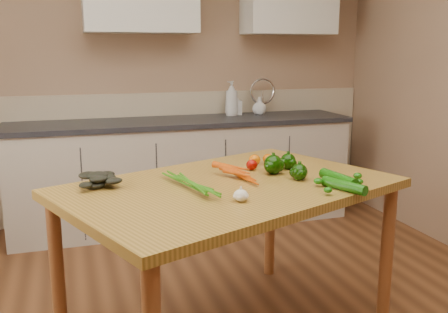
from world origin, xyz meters
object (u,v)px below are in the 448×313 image
pepper_c (299,172)px  tomato_b (255,160)px  carrot_bunch (223,174)px  table (230,202)px  tomato_c (268,159)px  zucchini_b (344,186)px  soap_bottle_b (237,104)px  pepper_b (288,161)px  pepper_a (273,165)px  tomato_a (252,165)px  soap_bottle_a (232,98)px  leafy_greens (97,176)px  zucchini_a (338,178)px  soap_bottle_c (259,106)px  garlic_bulb (241,195)px

pepper_c → tomato_b: pepper_c is taller
carrot_bunch → table: bearing=-78.9°
carrot_bunch → tomato_c: bearing=18.0°
tomato_b → zucchini_b: (0.20, -0.61, -0.01)m
soap_bottle_b → pepper_b: (-0.32, -1.78, -0.12)m
pepper_a → pepper_b: pepper_a is taller
pepper_b → tomato_a: bearing=169.1°
soap_bottle_a → soap_bottle_b: size_ratio=1.62×
soap_bottle_b → pepper_a: soap_bottle_b is taller
zucchini_b → leafy_greens: bearing=159.5°
pepper_c → carrot_bunch: bearing=169.1°
zucchini_b → pepper_c: bearing=114.3°
zucchini_b → pepper_b: bearing=97.9°
carrot_bunch → zucchini_a: 0.56m
carrot_bunch → tomato_b: bearing=24.9°
soap_bottle_b → carrot_bunch: size_ratio=0.65×
pepper_b → pepper_c: size_ratio=1.05×
soap_bottle_a → carrot_bunch: bearing=-53.4°
soap_bottle_b → zucchini_a: (-0.21, -2.13, -0.13)m
soap_bottle_b → tomato_c: bearing=86.2°
soap_bottle_a → pepper_c: size_ratio=3.73×
soap_bottle_a → tomato_c: size_ratio=4.82×
soap_bottle_b → zucchini_a: 2.14m
table → tomato_c: bearing=23.2°
pepper_b → tomato_b: size_ratio=1.29×
soap_bottle_a → soap_bottle_c: 0.26m
leafy_greens → tomato_a: leafy_greens is taller
soap_bottle_a → zucchini_b: bearing=-38.8°
garlic_bulb → tomato_c: 0.74m
table → pepper_a: size_ratio=18.31×
soap_bottle_a → pepper_a: 1.86m
soap_bottle_a → pepper_b: size_ratio=3.54×
soap_bottle_b → pepper_a: size_ratio=1.88×
carrot_bunch → tomato_c: (0.37, 0.31, -0.01)m
carrot_bunch → pepper_c: 0.38m
soap_bottle_b → tomato_b: size_ratio=2.82×
garlic_bulb → tomato_a: bearing=64.6°
soap_bottle_a → garlic_bulb: (-0.70, -2.22, -0.19)m
table → soap_bottle_c: 2.13m
soap_bottle_b → pepper_a: bearing=85.8°
zucchini_a → carrot_bunch: bearing=159.5°
tomato_c → pepper_b: bearing=-70.6°
carrot_bunch → pepper_a: (0.30, 0.08, 0.01)m
soap_bottle_c → carrot_bunch: bearing=154.2°
tomato_b → table: bearing=-127.4°
soap_bottle_c → tomato_c: bearing=160.8°
garlic_bulb → pepper_b: size_ratio=0.72×
soap_bottle_a → zucchini_b: 2.22m
table → leafy_greens: 0.64m
pepper_c → tomato_a: pepper_c is taller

